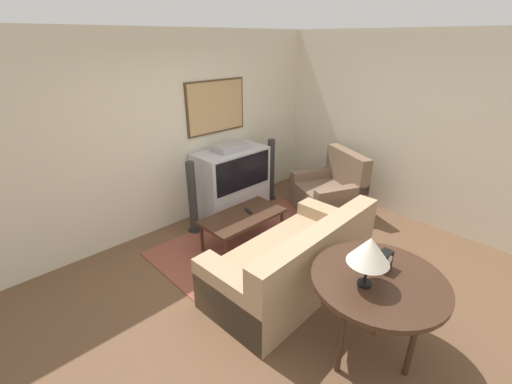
{
  "coord_description": "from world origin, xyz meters",
  "views": [
    {
      "loc": [
        -2.37,
        -2.04,
        2.58
      ],
      "look_at": [
        0.41,
        0.87,
        0.75
      ],
      "focal_mm": 24.0,
      "sensor_mm": 36.0,
      "label": 1
    }
  ],
  "objects_px": {
    "tv": "(232,181)",
    "table_lamp": "(370,251)",
    "armchair": "(329,193)",
    "console_table": "(378,285)",
    "mantel_clock": "(384,261)",
    "couch": "(294,263)",
    "speaker_tower_left": "(193,200)",
    "speaker_tower_right": "(271,172)",
    "coffee_table": "(243,218)"
  },
  "relations": [
    {
      "from": "coffee_table",
      "to": "console_table",
      "type": "distance_m",
      "value": 2.11
    },
    {
      "from": "armchair",
      "to": "table_lamp",
      "type": "xyz_separation_m",
      "value": [
        -2.15,
        -1.8,
        0.8
      ]
    },
    {
      "from": "console_table",
      "to": "mantel_clock",
      "type": "height_order",
      "value": "mantel_clock"
    },
    {
      "from": "armchair",
      "to": "speaker_tower_right",
      "type": "bearing_deg",
      "value": -136.28
    },
    {
      "from": "console_table",
      "to": "speaker_tower_right",
      "type": "height_order",
      "value": "speaker_tower_right"
    },
    {
      "from": "couch",
      "to": "speaker_tower_left",
      "type": "relative_size",
      "value": 1.88
    },
    {
      "from": "tv",
      "to": "couch",
      "type": "distance_m",
      "value": 1.99
    },
    {
      "from": "mantel_clock",
      "to": "couch",
      "type": "bearing_deg",
      "value": 87.85
    },
    {
      "from": "tv",
      "to": "speaker_tower_right",
      "type": "height_order",
      "value": "tv"
    },
    {
      "from": "console_table",
      "to": "mantel_clock",
      "type": "relative_size",
      "value": 6.77
    },
    {
      "from": "tv",
      "to": "console_table",
      "type": "xyz_separation_m",
      "value": [
        -0.84,
        -2.89,
        0.19
      ]
    },
    {
      "from": "console_table",
      "to": "coffee_table",
      "type": "bearing_deg",
      "value": 80.73
    },
    {
      "from": "speaker_tower_left",
      "to": "speaker_tower_right",
      "type": "bearing_deg",
      "value": 0.0
    },
    {
      "from": "coffee_table",
      "to": "speaker_tower_left",
      "type": "distance_m",
      "value": 0.8
    },
    {
      "from": "mantel_clock",
      "to": "tv",
      "type": "bearing_deg",
      "value": 76.05
    },
    {
      "from": "console_table",
      "to": "table_lamp",
      "type": "xyz_separation_m",
      "value": [
        -0.16,
        0.05,
        0.39
      ]
    },
    {
      "from": "console_table",
      "to": "speaker_tower_right",
      "type": "relative_size",
      "value": 1.04
    },
    {
      "from": "armchair",
      "to": "couch",
      "type": "bearing_deg",
      "value": -42.43
    },
    {
      "from": "couch",
      "to": "mantel_clock",
      "type": "distance_m",
      "value": 1.13
    },
    {
      "from": "speaker_tower_right",
      "to": "table_lamp",
      "type": "bearing_deg",
      "value": -123.01
    },
    {
      "from": "tv",
      "to": "speaker_tower_left",
      "type": "height_order",
      "value": "tv"
    },
    {
      "from": "mantel_clock",
      "to": "table_lamp",
      "type": "bearing_deg",
      "value": 179.83
    },
    {
      "from": "tv",
      "to": "speaker_tower_right",
      "type": "distance_m",
      "value": 0.79
    },
    {
      "from": "tv",
      "to": "couch",
      "type": "bearing_deg",
      "value": -109.79
    },
    {
      "from": "console_table",
      "to": "speaker_tower_left",
      "type": "bearing_deg",
      "value": 88.87
    },
    {
      "from": "speaker_tower_left",
      "to": "speaker_tower_right",
      "type": "xyz_separation_m",
      "value": [
        1.57,
        0.0,
        0.0
      ]
    },
    {
      "from": "armchair",
      "to": "table_lamp",
      "type": "relative_size",
      "value": 2.77
    },
    {
      "from": "tv",
      "to": "speaker_tower_right",
      "type": "bearing_deg",
      "value": -6.33
    },
    {
      "from": "tv",
      "to": "armchair",
      "type": "distance_m",
      "value": 1.56
    },
    {
      "from": "coffee_table",
      "to": "speaker_tower_right",
      "type": "distance_m",
      "value": 1.5
    },
    {
      "from": "armchair",
      "to": "console_table",
      "type": "distance_m",
      "value": 2.74
    },
    {
      "from": "coffee_table",
      "to": "mantel_clock",
      "type": "xyz_separation_m",
      "value": [
        -0.2,
        -2.01,
        0.47
      ]
    },
    {
      "from": "mantel_clock",
      "to": "speaker_tower_right",
      "type": "xyz_separation_m",
      "value": [
        1.49,
        2.76,
        -0.37
      ]
    },
    {
      "from": "tv",
      "to": "mantel_clock",
      "type": "bearing_deg",
      "value": -103.95
    },
    {
      "from": "tv",
      "to": "table_lamp",
      "type": "bearing_deg",
      "value": -109.43
    },
    {
      "from": "mantel_clock",
      "to": "speaker_tower_right",
      "type": "height_order",
      "value": "speaker_tower_right"
    },
    {
      "from": "coffee_table",
      "to": "table_lamp",
      "type": "xyz_separation_m",
      "value": [
        -0.5,
        -2.01,
        0.71
      ]
    },
    {
      "from": "coffee_table",
      "to": "table_lamp",
      "type": "bearing_deg",
      "value": -103.86
    },
    {
      "from": "table_lamp",
      "to": "armchair",
      "type": "bearing_deg",
      "value": 39.93
    },
    {
      "from": "tv",
      "to": "armchair",
      "type": "relative_size",
      "value": 0.93
    },
    {
      "from": "table_lamp",
      "to": "speaker_tower_left",
      "type": "xyz_separation_m",
      "value": [
        0.22,
        2.75,
        -0.6
      ]
    },
    {
      "from": "coffee_table",
      "to": "speaker_tower_right",
      "type": "xyz_separation_m",
      "value": [
        1.29,
        0.74,
        0.1
      ]
    },
    {
      "from": "couch",
      "to": "console_table",
      "type": "height_order",
      "value": "couch"
    },
    {
      "from": "armchair",
      "to": "speaker_tower_left",
      "type": "xyz_separation_m",
      "value": [
        -1.93,
        0.96,
        0.19
      ]
    },
    {
      "from": "table_lamp",
      "to": "mantel_clock",
      "type": "distance_m",
      "value": 0.38
    },
    {
      "from": "table_lamp",
      "to": "speaker_tower_right",
      "type": "distance_m",
      "value": 3.34
    },
    {
      "from": "tv",
      "to": "console_table",
      "type": "relative_size",
      "value": 1.02
    },
    {
      "from": "console_table",
      "to": "armchair",
      "type": "bearing_deg",
      "value": 42.9
    },
    {
      "from": "tv",
      "to": "couch",
      "type": "height_order",
      "value": "tv"
    },
    {
      "from": "armchair",
      "to": "console_table",
      "type": "xyz_separation_m",
      "value": [
        -1.99,
        -1.85,
        0.41
      ]
    }
  ]
}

